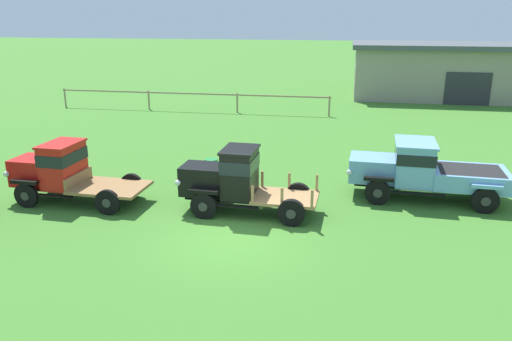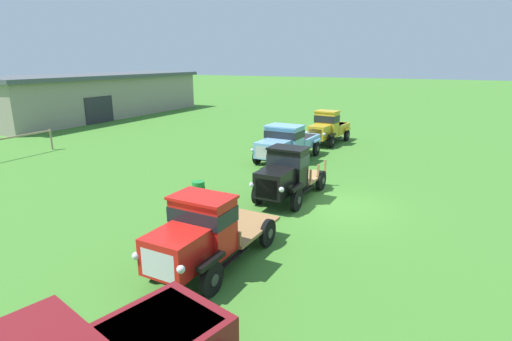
{
  "view_description": "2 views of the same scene",
  "coord_description": "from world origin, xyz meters",
  "px_view_note": "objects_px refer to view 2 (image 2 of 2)",
  "views": [
    {
      "loc": [
        3.27,
        -13.5,
        6.45
      ],
      "look_at": [
        0.1,
        3.54,
        1.0
      ],
      "focal_mm": 35.0,
      "sensor_mm": 36.0,
      "label": 1
    },
    {
      "loc": [
        -14.89,
        -3.82,
        5.63
      ],
      "look_at": [
        0.1,
        3.54,
        1.0
      ],
      "focal_mm": 28.0,
      "sensor_mm": 36.0,
      "label": 2
    }
  ],
  "objects_px": {
    "vintage_truck_back_of_row": "(328,128)",
    "farm_shed": "(99,95)",
    "vintage_truck_midrow_center": "(286,174)",
    "vintage_truck_far_side": "(287,142)",
    "oil_drum_beside_row": "(199,192)",
    "vintage_truck_second_in_line": "(201,233)"
  },
  "relations": [
    {
      "from": "farm_shed",
      "to": "oil_drum_beside_row",
      "type": "relative_size",
      "value": 27.4
    },
    {
      "from": "farm_shed",
      "to": "vintage_truck_far_side",
      "type": "xyz_separation_m",
      "value": [
        -9.28,
        -24.52,
        -1.05
      ]
    },
    {
      "from": "vintage_truck_second_in_line",
      "to": "vintage_truck_back_of_row",
      "type": "bearing_deg",
      "value": 5.88
    },
    {
      "from": "vintage_truck_back_of_row",
      "to": "farm_shed",
      "type": "bearing_deg",
      "value": 82.35
    },
    {
      "from": "vintage_truck_far_side",
      "to": "vintage_truck_back_of_row",
      "type": "bearing_deg",
      "value": -6.9
    },
    {
      "from": "vintage_truck_second_in_line",
      "to": "vintage_truck_midrow_center",
      "type": "xyz_separation_m",
      "value": [
        6.29,
        0.09,
        0.02
      ]
    },
    {
      "from": "vintage_truck_second_in_line",
      "to": "vintage_truck_far_side",
      "type": "height_order",
      "value": "vintage_truck_second_in_line"
    },
    {
      "from": "oil_drum_beside_row",
      "to": "farm_shed",
      "type": "bearing_deg",
      "value": 53.99
    },
    {
      "from": "vintage_truck_second_in_line",
      "to": "vintage_truck_midrow_center",
      "type": "distance_m",
      "value": 6.29
    },
    {
      "from": "vintage_truck_back_of_row",
      "to": "oil_drum_beside_row",
      "type": "xyz_separation_m",
      "value": [
        -13.98,
        1.33,
        -0.68
      ]
    },
    {
      "from": "vintage_truck_midrow_center",
      "to": "vintage_truck_far_side",
      "type": "xyz_separation_m",
      "value": [
        6.42,
        2.53,
        -0.05
      ]
    },
    {
      "from": "farm_shed",
      "to": "oil_drum_beside_row",
      "type": "distance_m",
      "value": 29.6
    },
    {
      "from": "vintage_truck_back_of_row",
      "to": "oil_drum_beside_row",
      "type": "height_order",
      "value": "vintage_truck_back_of_row"
    },
    {
      "from": "vintage_truck_midrow_center",
      "to": "oil_drum_beside_row",
      "type": "height_order",
      "value": "vintage_truck_midrow_center"
    },
    {
      "from": "farm_shed",
      "to": "vintage_truck_midrow_center",
      "type": "relative_size",
      "value": 5.06
    },
    {
      "from": "vintage_truck_back_of_row",
      "to": "oil_drum_beside_row",
      "type": "bearing_deg",
      "value": 174.57
    },
    {
      "from": "vintage_truck_midrow_center",
      "to": "vintage_truck_far_side",
      "type": "relative_size",
      "value": 0.84
    },
    {
      "from": "vintage_truck_far_side",
      "to": "vintage_truck_midrow_center",
      "type": "bearing_deg",
      "value": -158.46
    },
    {
      "from": "vintage_truck_far_side",
      "to": "oil_drum_beside_row",
      "type": "height_order",
      "value": "vintage_truck_far_side"
    },
    {
      "from": "vintage_truck_far_side",
      "to": "vintage_truck_back_of_row",
      "type": "relative_size",
      "value": 1.21
    },
    {
      "from": "vintage_truck_far_side",
      "to": "vintage_truck_back_of_row",
      "type": "xyz_separation_m",
      "value": [
        5.89,
        -0.71,
        0.02
      ]
    },
    {
      "from": "oil_drum_beside_row",
      "to": "vintage_truck_second_in_line",
      "type": "bearing_deg",
      "value": -144.91
    }
  ]
}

